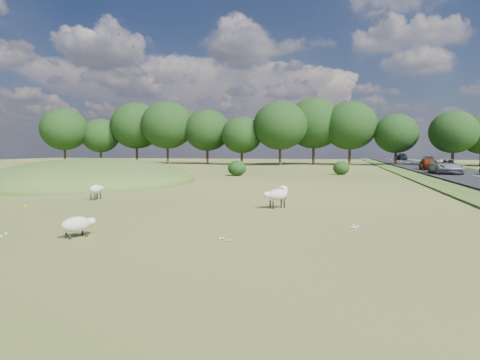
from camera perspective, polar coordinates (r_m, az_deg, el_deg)
name	(u,v)px	position (r m, az deg, el deg)	size (l,w,h in m)	color
ground	(257,178)	(39.93, 2.25, 0.22)	(160.00, 160.00, 0.00)	#3C541A
mound	(94,183)	(36.73, -18.90, -0.33)	(16.00, 20.00, 4.00)	#33561E
road	(460,174)	(50.88, 27.23, 0.75)	(8.00, 150.00, 0.25)	black
treeline	(288,127)	(75.17, 6.41, 7.04)	(96.28, 14.66, 11.70)	black
shrubs	(239,167)	(47.09, -0.20, 1.72)	(26.24, 8.95, 1.57)	black
sheep_0	(77,224)	(14.13, -20.89, -5.54)	(0.87, 1.15, 0.65)	beige
sheep_2	(277,195)	(19.63, 4.91, -2.00)	(1.20, 1.09, 0.90)	beige
sheep_3	(96,189)	(24.19, -18.63, -1.19)	(0.54, 1.13, 0.81)	beige
sheep_4	(283,191)	(23.21, 5.71, -1.41)	(0.61, 1.32, 0.76)	beige
car_0	(446,166)	(48.06, 25.79, 1.68)	(2.52, 5.47, 1.52)	#94969B
car_1	(402,157)	(105.26, 20.74, 2.93)	(2.11, 5.18, 1.50)	black
car_2	(427,160)	(77.32, 23.66, 2.43)	(1.37, 3.92, 1.29)	white
car_4	(429,164)	(56.18, 23.87, 2.00)	(1.72, 4.27, 1.45)	maroon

